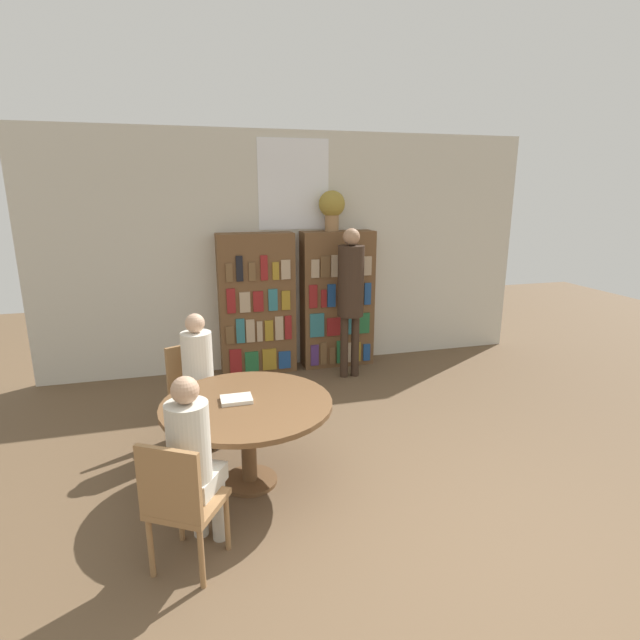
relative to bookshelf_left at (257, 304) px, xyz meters
The scene contains 12 objects.
ground_plane 3.82m from the bookshelf_left, 81.77° to the right, with size 16.00×16.00×0.00m, color brown.
wall_back 0.84m from the bookshelf_left, 20.10° to the left, with size 6.40×0.07×3.00m.
bookshelf_left is the anchor object (origin of this frame).
bookshelf_right 1.06m from the bookshelf_left, ahead, with size 0.94×0.34×1.78m.
flower_vase 1.55m from the bookshelf_left, ahead, with size 0.33×0.33×0.50m.
reading_table 2.59m from the bookshelf_left, 100.47° to the right, with size 1.33×1.33×0.70m.
chair_near_camera 3.56m from the bookshelf_left, 106.19° to the right, with size 0.55×0.55×0.89m.
chair_left_side 1.87m from the bookshelf_left, 118.05° to the right, with size 0.52×0.52×0.89m.
seated_reader_left 1.95m from the bookshelf_left, 113.95° to the right, with size 0.38×0.41×1.24m.
seated_reader_right 3.36m from the bookshelf_left, 105.40° to the right, with size 0.39×0.41×1.23m.
librarian_standing 1.21m from the bookshelf_left, 25.06° to the right, with size 0.32×0.59×1.85m.
open_book_on_table 2.57m from the bookshelf_left, 102.27° to the right, with size 0.24×0.18×0.03m.
Camera 1 is at (-1.41, -2.45, 2.29)m, focal length 28.00 mm.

